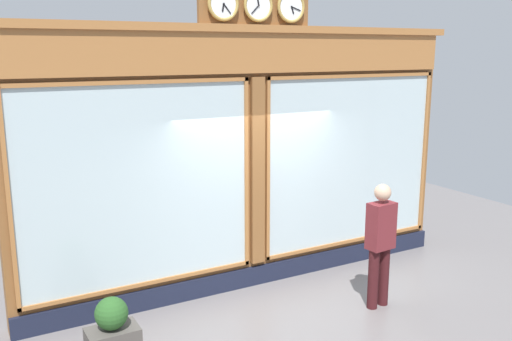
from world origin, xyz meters
TOP-DOWN VIEW (x-y plane):
  - shop_facade at (0.00, -0.13)m, footprint 6.85×0.42m
  - pedestrian at (-1.07, 1.44)m, footprint 0.38×0.25m
  - planter_shrub at (2.41, 1.09)m, footprint 0.36×0.36m

SIDE VIEW (x-z plane):
  - planter_shrub at x=2.41m, z-range 0.41..0.77m
  - pedestrian at x=-1.07m, z-range 0.09..1.78m
  - shop_facade at x=0.00m, z-range -0.26..4.01m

